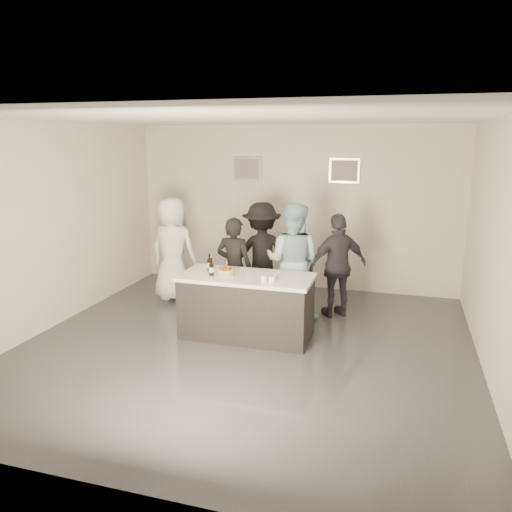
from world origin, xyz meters
name	(u,v)px	position (x,y,z in m)	size (l,w,h in m)	color
floor	(246,346)	(0.00, 0.00, 0.00)	(6.00, 6.00, 0.00)	#3D3D42
ceiling	(244,118)	(0.00, 0.00, 3.00)	(6.00, 6.00, 0.00)	white
wall_back	(294,208)	(0.00, 3.00, 1.50)	(6.00, 0.04, 3.00)	beige
wall_front	(120,316)	(0.00, -3.00, 1.50)	(6.00, 0.04, 3.00)	beige
wall_left	(49,227)	(-3.00, 0.00, 1.50)	(0.04, 6.00, 3.00)	beige
wall_right	(498,253)	(3.00, 0.00, 1.50)	(0.04, 6.00, 3.00)	beige
picture_left	(247,169)	(-0.90, 2.97, 2.20)	(0.54, 0.04, 0.44)	#B2B2B7
picture_right	(344,171)	(0.90, 2.97, 2.20)	(0.54, 0.04, 0.44)	#B2B2B7
bar_counter	(247,306)	(-0.10, 0.35, 0.45)	(1.86, 0.86, 0.90)	white
cake	(226,272)	(-0.38, 0.29, 0.94)	(0.23, 0.23, 0.07)	yellow
beer_bottle_a	(209,262)	(-0.68, 0.44, 1.03)	(0.07, 0.07, 0.26)	black
beer_bottle_b	(211,267)	(-0.56, 0.20, 1.03)	(0.07, 0.07, 0.26)	black
tumbler_cluster	(270,277)	(0.27, 0.25, 0.94)	(0.19, 0.30, 0.08)	orange
candles	(219,281)	(-0.37, -0.01, 0.90)	(0.24, 0.08, 0.01)	pink
person_main_black	(234,268)	(-0.52, 1.06, 0.80)	(0.58, 0.38, 1.59)	black
person_main_blue	(293,261)	(0.35, 1.31, 0.91)	(0.88, 0.69, 1.81)	#A3CED6
person_guest_left	(173,249)	(-1.81, 1.59, 0.89)	(0.87, 0.57, 1.79)	white
person_guest_right	(338,266)	(1.02, 1.57, 0.82)	(0.96, 0.40, 1.64)	#312F38
person_guest_back	(262,254)	(-0.27, 1.76, 0.87)	(1.13, 0.65, 1.74)	black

